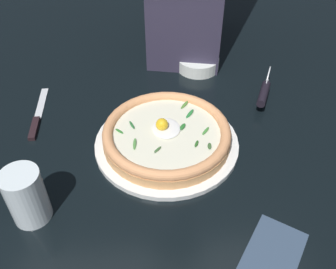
# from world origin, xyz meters

# --- Properties ---
(ground_plane) EXTENTS (2.40, 2.40, 0.03)m
(ground_plane) POSITION_xyz_m (0.00, 0.00, -0.01)
(ground_plane) COLOR black
(ground_plane) RESTS_ON ground
(pizza_plate) EXTENTS (0.33, 0.33, 0.01)m
(pizza_plate) POSITION_xyz_m (0.01, -0.00, 0.01)
(pizza_plate) COLOR white
(pizza_plate) RESTS_ON ground
(pizza) EXTENTS (0.29, 0.29, 0.06)m
(pizza) POSITION_xyz_m (0.01, -0.00, 0.03)
(pizza) COLOR #E29F62
(pizza) RESTS_ON pizza_plate
(side_bowl) EXTENTS (0.12, 0.12, 0.04)m
(side_bowl) POSITION_xyz_m (0.34, -0.12, 0.02)
(side_bowl) COLOR white
(side_bowl) RESTS_ON ground
(pizza_cutter) EXTENTS (0.14, 0.07, 0.07)m
(pizza_cutter) POSITION_xyz_m (0.16, -0.27, 0.04)
(pizza_cutter) COLOR silver
(pizza_cutter) RESTS_ON ground
(table_knife) EXTENTS (0.21, 0.02, 0.01)m
(table_knife) POSITION_xyz_m (0.13, 0.32, 0.00)
(table_knife) COLOR silver
(table_knife) RESTS_ON ground
(drinking_glass) EXTENTS (0.07, 0.07, 0.12)m
(drinking_glass) POSITION_xyz_m (-0.16, 0.27, 0.05)
(drinking_glass) COLOR silver
(drinking_glass) RESTS_ON ground
(folded_napkin) EXTENTS (0.17, 0.15, 0.01)m
(folded_napkin) POSITION_xyz_m (-0.28, -0.16, 0.00)
(folded_napkin) COLOR #34455C
(folded_napkin) RESTS_ON ground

